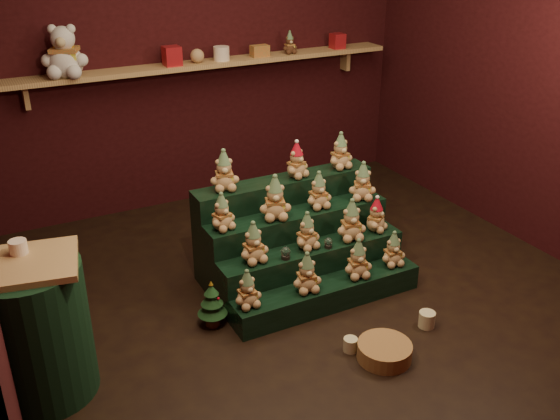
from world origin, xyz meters
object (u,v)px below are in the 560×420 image
riser_tier_front (328,294)px  snow_globe_a (286,253)px  mini_christmas_tree (212,304)px  mug_left (350,345)px  wicker_basket (384,351)px  snow_globe_c (359,235)px  white_bear (63,44)px  brown_bear (290,43)px  snow_globe_b (328,243)px  mug_right (427,319)px  side_table (36,329)px

riser_tier_front → snow_globe_a: bearing=147.3°
snow_globe_a → mini_christmas_tree: bearing=179.9°
mug_left → wicker_basket: wicker_basket is taller
snow_globe_c → white_bear: (-1.55, 1.87, 1.17)m
riser_tier_front → wicker_basket: (0.01, -0.65, -0.04)m
riser_tier_front → brown_bear: bearing=69.0°
riser_tier_front → wicker_basket: size_ratio=4.17×
snow_globe_c → white_bear: bearing=129.8°
mini_christmas_tree → snow_globe_b: bearing=-0.1°
mug_right → wicker_basket: bearing=-162.4°
mug_right → brown_bear: 2.90m
snow_globe_b → brown_bear: bearing=69.7°
snow_globe_c → snow_globe_a: bearing=-180.0°
snow_globe_c → mug_left: snow_globe_c is taller
mini_christmas_tree → mug_right: size_ratio=3.12×
riser_tier_front → white_bear: 2.79m
mug_left → mug_right: (0.59, -0.02, 0.01)m
riser_tier_front → mug_left: bearing=-105.5°
white_bear → wicker_basket: bearing=-43.4°
snow_globe_c → wicker_basket: snow_globe_c is taller
riser_tier_front → mini_christmas_tree: 0.81m
mug_left → wicker_basket: bearing=-48.3°
side_table → wicker_basket: (1.88, -0.67, -0.36)m
mug_left → brown_bear: brown_bear is taller
riser_tier_front → brown_bear: brown_bear is taller
brown_bear → snow_globe_b: bearing=-107.6°
white_bear → brown_bear: (1.99, 0.00, -0.15)m
snow_globe_b → mini_christmas_tree: (-0.88, 0.00, -0.23)m
riser_tier_front → side_table: bearing=179.6°
snow_globe_b → mug_left: (-0.23, -0.65, -0.35)m
white_bear → brown_bear: 1.99m
snow_globe_a → brown_bear: brown_bear is taller
snow_globe_c → mug_left: (-0.48, -0.65, -0.35)m
riser_tier_front → mug_right: 0.68m
snow_globe_a → snow_globe_b: size_ratio=1.15×
side_table → wicker_basket: 2.03m
side_table → mug_left: side_table is taller
brown_bear → riser_tier_front: bearing=-108.4°
mug_left → brown_bear: (0.92, 2.52, 1.37)m
side_table → white_bear: bearing=82.6°
snow_globe_c → brown_bear: 2.17m
snow_globe_b → side_table: (-1.97, -0.15, 0.02)m
white_bear → mug_left: bearing=-44.7°
mug_left → side_table: bearing=163.7°
wicker_basket → mug_left: bearing=131.7°
side_table → white_bear: white_bear is taller
snow_globe_c → mug_left: bearing=-126.4°
snow_globe_a → white_bear: 2.40m
snow_globe_a → snow_globe_b: snow_globe_a is taller
mug_right → wicker_basket: mug_right is taller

